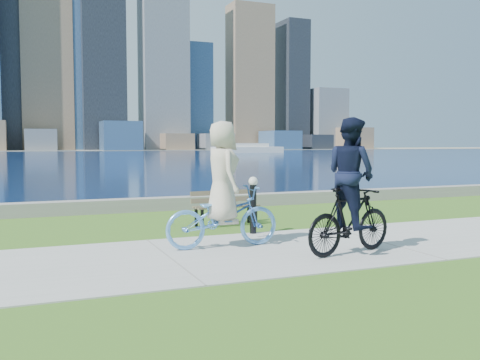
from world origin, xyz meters
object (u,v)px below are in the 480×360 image
object	(u,v)px
park_bench	(225,204)
bollard_lamp	(253,201)
cyclist_woman	(222,201)
cyclist_man	(350,197)

from	to	relation	value
park_bench	bollard_lamp	bearing A→B (deg)	-89.87
park_bench	cyclist_woman	xyz separation A→B (m)	(-0.96, -2.45, 0.37)
bollard_lamp	cyclist_man	xyz separation A→B (m)	(0.69, -2.44, 0.29)
park_bench	cyclist_woman	size ratio (longest dim) A/B	0.70
cyclist_woman	cyclist_man	world-z (taller)	cyclist_man
park_bench	cyclist_man	world-z (taller)	cyclist_man
cyclist_woman	bollard_lamp	bearing A→B (deg)	-43.20
park_bench	cyclist_woman	world-z (taller)	cyclist_woman
park_bench	cyclist_man	distance (m)	3.89
cyclist_woman	cyclist_man	distance (m)	2.21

